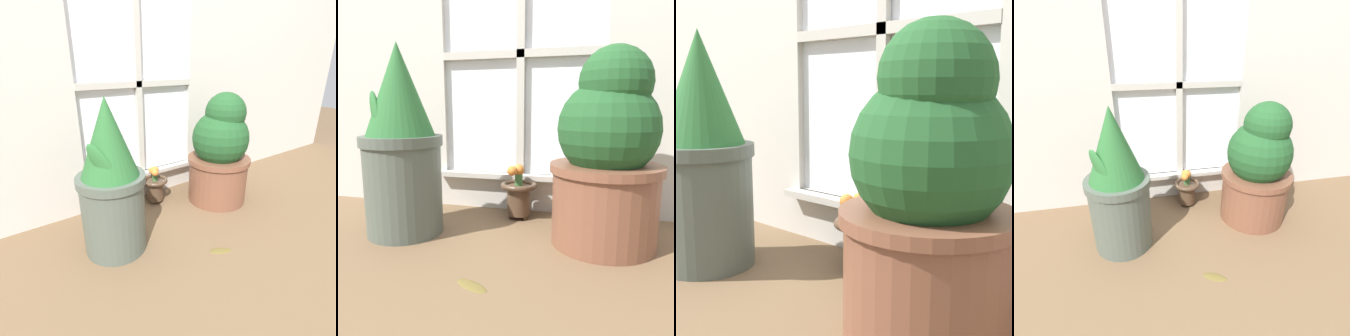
# 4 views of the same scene
# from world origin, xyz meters

# --- Properties ---
(ground_plane) EXTENTS (10.00, 10.00, 0.00)m
(ground_plane) POSITION_xyz_m (0.00, 0.00, 0.00)
(ground_plane) COLOR brown
(potted_plant_left) EXTENTS (0.31, 0.31, 0.72)m
(potted_plant_left) POSITION_xyz_m (-0.37, 0.27, 0.34)
(potted_plant_left) COLOR #4C564C
(potted_plant_left) RESTS_ON ground_plane
(potted_plant_right) EXTENTS (0.39, 0.39, 0.69)m
(potted_plant_right) POSITION_xyz_m (0.38, 0.35, 0.32)
(potted_plant_right) COLOR brown
(potted_plant_right) RESTS_ON ground_plane
(flower_vase) EXTENTS (0.16, 0.16, 0.24)m
(flower_vase) POSITION_xyz_m (0.02, 0.54, 0.12)
(flower_vase) COLOR #473323
(flower_vase) RESTS_ON ground_plane
(fallen_leaf) EXTENTS (0.12, 0.09, 0.01)m
(fallen_leaf) POSITION_xyz_m (0.02, -0.05, 0.00)
(fallen_leaf) COLOR brown
(fallen_leaf) RESTS_ON ground_plane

